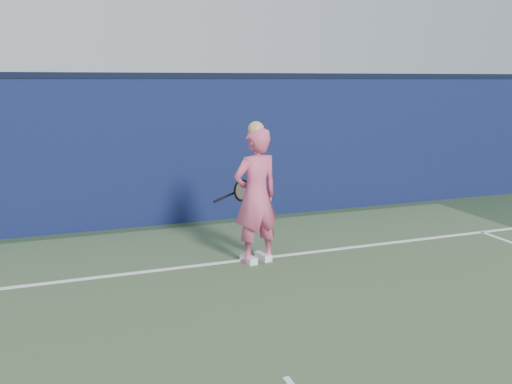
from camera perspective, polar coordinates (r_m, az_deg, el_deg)
name	(u,v)px	position (r m, az deg, el deg)	size (l,w,h in m)	color
backstop_wall	(163,152)	(9.56, -9.80, 4.16)	(24.00, 0.40, 2.50)	#0D1A3C
wall_cap	(160,76)	(9.48, -10.08, 11.97)	(24.00, 0.42, 0.10)	black
player	(256,196)	(7.35, 0.00, -0.39)	(0.76, 0.59, 1.95)	#CF5076
racket	(240,191)	(7.71, -1.70, 0.10)	(0.60, 0.20, 0.32)	black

